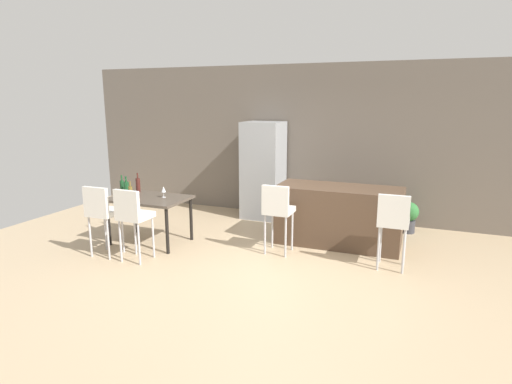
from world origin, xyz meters
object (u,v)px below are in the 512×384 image
object	(u,v)px
kitchen_island	(338,216)
dining_chair_far	(132,213)
bar_chair_left	(278,208)
potted_plant	(408,215)
wine_glass_left	(164,190)
wine_bottle_end	(126,189)
dining_table	(150,202)
wine_bottle_inner	(122,187)
refrigerator	(263,170)
wine_bottle_corner	(138,185)
bar_chair_middle	(393,219)
dining_chair_near	(102,210)
wine_bottle_middle	(131,192)

from	to	relation	value
kitchen_island	dining_chair_far	xyz separation A→B (m)	(-2.52, -1.82, 0.24)
bar_chair_left	potted_plant	distance (m)	2.55
dining_chair_far	potted_plant	world-z (taller)	dining_chair_far
potted_plant	wine_glass_left	bearing A→B (deg)	-151.04
bar_chair_left	wine_bottle_end	bearing A→B (deg)	-171.78
bar_chair_left	kitchen_island	bearing A→B (deg)	46.48
dining_table	wine_bottle_inner	world-z (taller)	wine_bottle_inner
dining_table	dining_chair_far	bearing A→B (deg)	-70.80
refrigerator	potted_plant	bearing A→B (deg)	-0.21
wine_bottle_inner	refrigerator	xyz separation A→B (m)	(1.64, 2.09, 0.06)
wine_bottle_end	potted_plant	distance (m)	4.73
wine_bottle_corner	wine_bottle_inner	distance (m)	0.30
bar_chair_left	dining_chair_far	world-z (taller)	same
bar_chair_middle	wine_bottle_inner	world-z (taller)	wine_bottle_inner
wine_bottle_corner	wine_bottle_inner	world-z (taller)	wine_bottle_inner
wine_bottle_corner	dining_chair_far	bearing A→B (deg)	-56.82
wine_bottle_end	wine_glass_left	distance (m)	0.60
kitchen_island	dining_chair_near	xyz separation A→B (m)	(-3.06, -1.82, 0.24)
bar_chair_left	refrigerator	world-z (taller)	refrigerator
dining_table	bar_chair_middle	bearing A→B (deg)	4.15
kitchen_island	bar_chair_left	distance (m)	1.11
kitchen_island	dining_chair_far	world-z (taller)	dining_chair_far
kitchen_island	wine_glass_left	xyz separation A→B (m)	(-2.58, -0.96, 0.40)
potted_plant	dining_chair_near	bearing A→B (deg)	-145.03
kitchen_island	bar_chair_middle	size ratio (longest dim) A/B	1.83
bar_chair_left	wine_glass_left	size ratio (longest dim) A/B	6.03
wine_bottle_corner	potted_plant	size ratio (longest dim) A/B	0.59
dining_table	potted_plant	world-z (taller)	dining_table
kitchen_island	wine_bottle_corner	distance (m)	3.33
wine_bottle_end	potted_plant	world-z (taller)	wine_bottle_end
dining_table	potted_plant	bearing A→B (deg)	28.67
bar_chair_middle	refrigerator	xyz separation A→B (m)	(-2.54, 1.82, 0.22)
bar_chair_middle	wine_bottle_corner	world-z (taller)	wine_bottle_corner
kitchen_island	wine_bottle_end	size ratio (longest dim) A/B	5.87
bar_chair_left	potted_plant	xyz separation A→B (m)	(1.76, 1.81, -0.39)
wine_bottle_middle	bar_chair_left	bearing A→B (deg)	11.81
dining_chair_near	wine_bottle_middle	xyz separation A→B (m)	(0.07, 0.57, 0.15)
dining_table	wine_bottle_end	xyz separation A→B (m)	(-0.36, -0.08, 0.20)
wine_bottle_middle	wine_glass_left	distance (m)	0.50
wine_bottle_middle	wine_glass_left	xyz separation A→B (m)	(0.40, 0.29, 0.02)
wine_bottle_end	wine_bottle_inner	xyz separation A→B (m)	(-0.15, 0.09, -0.00)
bar_chair_middle	dining_chair_far	xyz separation A→B (m)	(-3.40, -1.03, 0.00)
kitchen_island	dining_table	bearing A→B (deg)	-159.39
dining_chair_near	dining_chair_far	world-z (taller)	same
dining_chair_near	wine_bottle_middle	bearing A→B (deg)	82.55
wine_bottle_inner	potted_plant	size ratio (longest dim) A/B	0.60
dining_table	wine_bottle_end	distance (m)	0.43
kitchen_island	bar_chair_middle	world-z (taller)	bar_chair_middle
dining_table	wine_bottle_corner	world-z (taller)	wine_bottle_corner
wine_glass_left	refrigerator	bearing A→B (deg)	65.33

